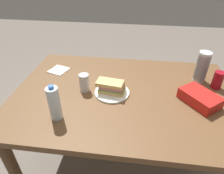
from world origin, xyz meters
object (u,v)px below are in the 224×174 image
sandwich (111,87)px  water_bottle_tall (54,103)px  plastic_cup_stack (202,67)px  soda_can_red (218,80)px  soda_can_silver (84,83)px  paper_plate (112,92)px  dining_table (124,103)px  chip_bag (200,98)px

sandwich → water_bottle_tall: (0.27, 0.27, 0.05)m
plastic_cup_stack → water_bottle_tall: bearing=30.0°
soda_can_red → soda_can_silver: 0.90m
paper_plate → plastic_cup_stack: bearing=-158.3°
dining_table → chip_bag: (-0.47, 0.04, 0.13)m
paper_plate → sandwich: sandwich is taller
sandwich → paper_plate: bearing=-161.9°
sandwich → chip_bag: 0.55m
soda_can_red → plastic_cup_stack: plastic_cup_stack is taller
plastic_cup_stack → chip_bag: bearing=78.2°
dining_table → soda_can_silver: (0.27, 0.01, 0.15)m
paper_plate → water_bottle_tall: water_bottle_tall is taller
water_bottle_tall → plastic_cup_stack: size_ratio=0.98×
dining_table → soda_can_silver: soda_can_silver is taller
soda_can_silver → dining_table: bearing=-178.3°
water_bottle_tall → soda_can_silver: (-0.09, -0.28, -0.04)m
soda_can_red → soda_can_silver: (0.88, 0.15, 0.00)m
sandwich → soda_can_silver: soda_can_silver is taller
soda_can_red → dining_table: bearing=12.8°
sandwich → soda_can_red: size_ratio=1.59×
dining_table → soda_can_silver: size_ratio=12.03×
chip_bag → dining_table: bearing=-134.2°
sandwich → dining_table: bearing=-167.0°
soda_can_red → soda_can_silver: bearing=9.5°
chip_bag → water_bottle_tall: water_bottle_tall is taller
chip_bag → water_bottle_tall: size_ratio=1.06×
dining_table → paper_plate: (0.08, 0.02, 0.10)m
plastic_cup_stack → soda_can_silver: 0.82m
dining_table → paper_plate: paper_plate is taller
sandwich → chip_bag: (-0.55, 0.02, -0.02)m
soda_can_silver → water_bottle_tall: bearing=71.6°
soda_can_red → water_bottle_tall: bearing=23.6°
chip_bag → plastic_cup_stack: (-0.06, -0.27, 0.08)m
soda_can_silver → chip_bag: bearing=177.2°
dining_table → soda_can_red: size_ratio=12.03×
soda_can_red → plastic_cup_stack: (0.10, -0.08, 0.05)m
chip_bag → water_bottle_tall: bearing=-112.4°
sandwich → soda_can_silver: (0.18, -0.01, 0.01)m
dining_table → plastic_cup_stack: 0.60m
soda_can_red → chip_bag: soda_can_red is taller
paper_plate → sandwich: size_ratio=1.18×
paper_plate → sandwich: (0.00, 0.00, 0.05)m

